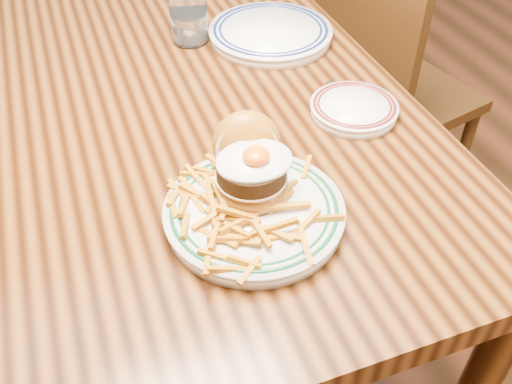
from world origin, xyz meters
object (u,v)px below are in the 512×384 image
object	(u,v)px
table	(181,100)
side_plate	(354,108)
chair_right	(383,88)
main_plate	(253,196)

from	to	relation	value
table	side_plate	size ratio (longest dim) A/B	8.62
table	side_plate	distance (m)	0.42
table	side_plate	world-z (taller)	side_plate
chair_right	main_plate	distance (m)	0.97
main_plate	side_plate	distance (m)	0.34
chair_right	main_plate	xyz separation A→B (m)	(-0.65, -0.64, 0.32)
table	side_plate	bearing A→B (deg)	-47.05
chair_right	side_plate	size ratio (longest dim) A/B	4.65
table	chair_right	size ratio (longest dim) A/B	1.85
chair_right	table	bearing A→B (deg)	-0.19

